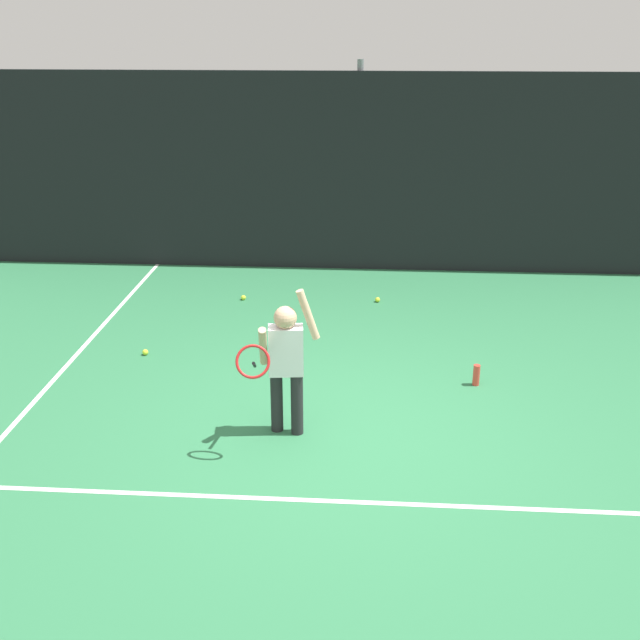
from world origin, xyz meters
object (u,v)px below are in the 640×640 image
at_px(tennis_ball_0, 145,352).
at_px(tennis_ball_2, 378,300).
at_px(tennis_player, 285,359).
at_px(water_bottle, 476,375).
at_px(tennis_ball_3, 243,298).

distance_m(tennis_ball_0, tennis_ball_2, 3.20).
bearing_deg(tennis_ball_2, tennis_player, -103.40).
distance_m(water_bottle, tennis_ball_3, 3.64).
height_order(tennis_ball_0, tennis_ball_2, same).
bearing_deg(tennis_ball_3, tennis_player, -74.49).
bearing_deg(tennis_ball_3, tennis_ball_0, -113.26).
relative_size(tennis_player, tennis_ball_0, 20.46).
height_order(water_bottle, tennis_ball_0, water_bottle).
bearing_deg(tennis_player, water_bottle, 24.06).
relative_size(tennis_player, tennis_ball_2, 20.46).
distance_m(water_bottle, tennis_ball_0, 3.61).
relative_size(tennis_ball_2, tennis_ball_3, 1.00).
distance_m(tennis_player, tennis_ball_0, 2.46).
height_order(water_bottle, tennis_ball_3, water_bottle).
xyz_separation_m(tennis_player, tennis_ball_0, (-1.75, 1.59, -0.69)).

